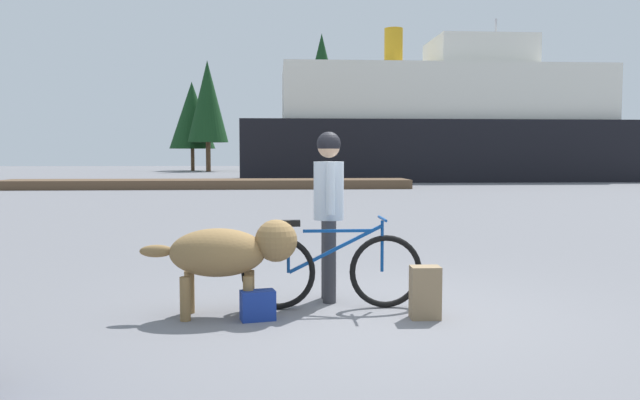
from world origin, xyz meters
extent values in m
plane|color=slate|center=(0.00, 0.00, 0.00)|extent=(160.00, 160.00, 0.00)
torus|color=black|center=(0.22, 0.26, 0.37)|extent=(0.75, 0.06, 0.75)
torus|color=black|center=(-0.87, 0.26, 0.37)|extent=(0.75, 0.06, 0.75)
cube|color=navy|center=(-0.27, 0.26, 0.79)|extent=(0.70, 0.03, 0.03)
cube|color=navy|center=(-0.29, 0.26, 0.61)|extent=(0.95, 0.03, 0.49)
cylinder|color=navy|center=(-0.77, 0.26, 0.58)|extent=(0.03, 0.03, 0.42)
cylinder|color=navy|center=(0.18, 0.26, 0.63)|extent=(0.03, 0.03, 0.52)
cube|color=black|center=(-0.77, 0.26, 0.87)|extent=(0.24, 0.10, 0.06)
cylinder|color=navy|center=(0.18, 0.26, 0.91)|extent=(0.03, 0.44, 0.03)
cube|color=slate|center=(-0.89, 0.26, 0.67)|extent=(0.36, 0.14, 0.02)
cylinder|color=#333338|center=(-0.33, 0.73, 0.43)|extent=(0.14, 0.14, 0.87)
cylinder|color=#333338|center=(-0.33, 0.51, 0.43)|extent=(0.14, 0.14, 0.87)
cylinder|color=silver|center=(-0.33, 0.62, 1.18)|extent=(0.32, 0.32, 0.62)
cylinder|color=silver|center=(-0.33, 0.84, 1.21)|extent=(0.09, 0.09, 0.54)
cylinder|color=silver|center=(-0.33, 0.40, 1.21)|extent=(0.09, 0.09, 0.54)
sphere|color=tan|center=(-0.33, 0.62, 1.64)|extent=(0.24, 0.24, 0.24)
sphere|color=black|center=(-0.33, 0.62, 1.67)|extent=(0.25, 0.25, 0.25)
ellipsoid|color=olive|center=(-1.45, 0.02, 0.62)|extent=(0.92, 0.55, 0.47)
sphere|color=olive|center=(-0.89, 0.02, 0.73)|extent=(0.41, 0.41, 0.41)
ellipsoid|color=olive|center=(-2.03, 0.02, 0.64)|extent=(0.32, 0.12, 0.12)
cylinder|color=olive|center=(-1.16, 0.17, 0.21)|extent=(0.10, 0.10, 0.42)
cylinder|color=olive|center=(-1.16, -0.13, 0.21)|extent=(0.10, 0.10, 0.42)
cylinder|color=olive|center=(-1.75, 0.17, 0.21)|extent=(0.10, 0.10, 0.42)
cylinder|color=olive|center=(-1.75, -0.13, 0.21)|extent=(0.10, 0.10, 0.42)
cube|color=#8C7251|center=(0.52, -0.21, 0.25)|extent=(0.28, 0.21, 0.50)
cube|color=navy|center=(-1.07, -0.16, 0.14)|extent=(0.35, 0.24, 0.28)
cube|color=brown|center=(-3.95, 23.68, 0.20)|extent=(18.39, 2.57, 0.40)
cube|color=black|center=(9.08, 32.75, 1.73)|extent=(23.66, 8.61, 3.46)
cube|color=silver|center=(9.08, 32.75, 5.06)|extent=(18.93, 7.23, 3.20)
cube|color=silver|center=(11.44, 32.75, 7.56)|extent=(5.68, 5.17, 1.80)
cylinder|color=#BF8C19|center=(6.24, 32.75, 7.86)|extent=(1.10, 1.10, 2.40)
ellipsoid|color=silver|center=(11.86, 30.94, 0.45)|extent=(6.76, 1.89, 0.90)
cylinder|color=#B2B2B7|center=(11.86, 30.94, 5.12)|extent=(0.14, 0.14, 8.44)
cylinder|color=#B2B2B7|center=(10.84, 30.94, 2.10)|extent=(3.04, 0.10, 0.10)
cylinder|color=#4C331E|center=(-6.82, 52.47, 1.31)|extent=(0.42, 0.42, 2.61)
cone|color=#143819|center=(-6.82, 52.47, 6.24)|extent=(3.61, 3.61, 7.25)
cylinder|color=#4C331E|center=(3.33, 52.14, 1.67)|extent=(0.40, 0.40, 3.35)
cone|color=#143819|center=(3.33, 52.14, 7.81)|extent=(4.39, 4.39, 8.92)
cylinder|color=#4C331E|center=(14.07, 52.94, 1.25)|extent=(0.31, 0.31, 2.51)
cone|color=#143819|center=(14.07, 52.94, 6.60)|extent=(3.49, 3.49, 8.19)
cylinder|color=#4C331E|center=(-8.56, 55.27, 1.04)|extent=(0.34, 0.34, 2.07)
cone|color=#143819|center=(-8.56, 55.27, 5.17)|extent=(4.23, 4.23, 6.20)
camera|label=1|loc=(-0.90, -6.21, 1.57)|focal=36.44mm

